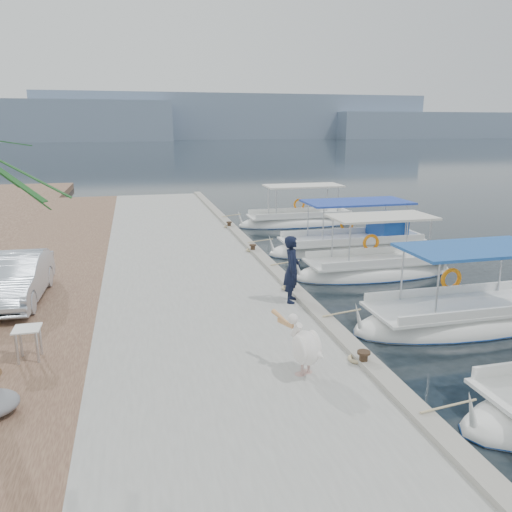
{
  "coord_description": "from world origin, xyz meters",
  "views": [
    {
      "loc": [
        -4.84,
        -12.27,
        5.4
      ],
      "look_at": [
        -1.0,
        3.32,
        1.2
      ],
      "focal_mm": 35.0,
      "sensor_mm": 36.0,
      "label": 1
    }
  ],
  "objects_px": {
    "fishing_caique_d": "(353,247)",
    "parked_car": "(15,279)",
    "fisherman": "(292,269)",
    "pelican": "(305,346)",
    "fishing_caique_e": "(299,223)",
    "fishing_caique_b": "(462,321)",
    "fishing_caique_c": "(374,272)"
  },
  "relations": [
    {
      "from": "fishing_caique_e",
      "to": "pelican",
      "type": "relative_size",
      "value": 4.74
    },
    {
      "from": "fishing_caique_b",
      "to": "fishing_caique_d",
      "type": "distance_m",
      "value": 8.65
    },
    {
      "from": "fishing_caique_d",
      "to": "parked_car",
      "type": "height_order",
      "value": "fishing_caique_d"
    },
    {
      "from": "fisherman",
      "to": "parked_car",
      "type": "xyz_separation_m",
      "value": [
        -7.66,
        1.91,
        -0.29
      ]
    },
    {
      "from": "fishing_caique_b",
      "to": "parked_car",
      "type": "bearing_deg",
      "value": 163.52
    },
    {
      "from": "fishing_caique_e",
      "to": "pelican",
      "type": "height_order",
      "value": "fishing_caique_e"
    },
    {
      "from": "fishing_caique_c",
      "to": "fisherman",
      "type": "bearing_deg",
      "value": -142.29
    },
    {
      "from": "fishing_caique_c",
      "to": "parked_car",
      "type": "height_order",
      "value": "fishing_caique_c"
    },
    {
      "from": "fishing_caique_c",
      "to": "fishing_caique_e",
      "type": "distance_m",
      "value": 9.94
    },
    {
      "from": "fishing_caique_c",
      "to": "fishing_caique_e",
      "type": "relative_size",
      "value": 0.88
    },
    {
      "from": "pelican",
      "to": "fisherman",
      "type": "height_order",
      "value": "fisherman"
    },
    {
      "from": "parked_car",
      "to": "fishing_caique_d",
      "type": "bearing_deg",
      "value": 23.44
    },
    {
      "from": "fishing_caique_b",
      "to": "fishing_caique_c",
      "type": "distance_m",
      "value": 5.02
    },
    {
      "from": "fishing_caique_c",
      "to": "fishing_caique_d",
      "type": "height_order",
      "value": "same"
    },
    {
      "from": "pelican",
      "to": "parked_car",
      "type": "relative_size",
      "value": 0.36
    },
    {
      "from": "fishing_caique_b",
      "to": "parked_car",
      "type": "distance_m",
      "value": 12.7
    },
    {
      "from": "fishing_caique_d",
      "to": "parked_car",
      "type": "relative_size",
      "value": 1.86
    },
    {
      "from": "fishing_caique_b",
      "to": "parked_car",
      "type": "height_order",
      "value": "fishing_caique_b"
    },
    {
      "from": "fishing_caique_b",
      "to": "fishing_caique_e",
      "type": "xyz_separation_m",
      "value": [
        0.26,
        14.95,
        0.0
      ]
    },
    {
      "from": "fishing_caique_e",
      "to": "parked_car",
      "type": "xyz_separation_m",
      "value": [
        -12.39,
        -11.36,
        1.05
      ]
    },
    {
      "from": "pelican",
      "to": "fisherman",
      "type": "xyz_separation_m",
      "value": [
        1.07,
        4.18,
        0.36
      ]
    },
    {
      "from": "parked_car",
      "to": "fishing_caique_e",
      "type": "bearing_deg",
      "value": 44.42
    },
    {
      "from": "fishing_caique_c",
      "to": "fishing_caique_e",
      "type": "bearing_deg",
      "value": 87.64
    },
    {
      "from": "fishing_caique_b",
      "to": "fishing_caique_d",
      "type": "bearing_deg",
      "value": 85.81
    },
    {
      "from": "fishing_caique_c",
      "to": "parked_car",
      "type": "relative_size",
      "value": 1.53
    },
    {
      "from": "fishing_caique_b",
      "to": "fishing_caique_e",
      "type": "relative_size",
      "value": 0.93
    },
    {
      "from": "fishing_caique_d",
      "to": "fishing_caique_c",
      "type": "bearing_deg",
      "value": -102.25
    },
    {
      "from": "fisherman",
      "to": "pelican",
      "type": "bearing_deg",
      "value": -170.14
    },
    {
      "from": "parked_car",
      "to": "pelican",
      "type": "bearing_deg",
      "value": -40.85
    },
    {
      "from": "pelican",
      "to": "fishing_caique_e",
      "type": "bearing_deg",
      "value": 71.62
    },
    {
      "from": "fishing_caique_b",
      "to": "parked_car",
      "type": "xyz_separation_m",
      "value": [
        -12.13,
        3.59,
        1.05
      ]
    },
    {
      "from": "fishing_caique_d",
      "to": "parked_car",
      "type": "xyz_separation_m",
      "value": [
        -12.77,
        -5.04,
        0.99
      ]
    }
  ]
}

